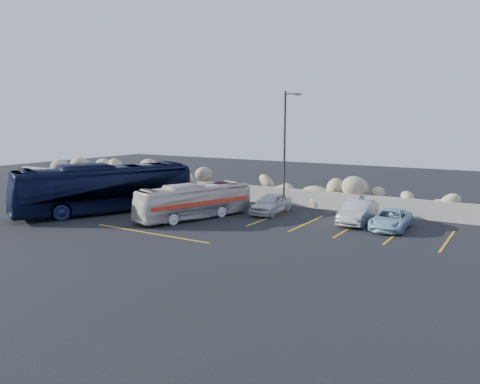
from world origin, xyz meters
The scene contains 10 objects.
ground centered at (0.00, 0.00, 0.00)m, with size 90.00×90.00×0.00m, color black.
seawall centered at (0.00, 12.00, 0.60)m, with size 60.00×0.40×1.20m, color gray.
riprap_pile centered at (0.00, 13.20, 1.30)m, with size 54.00×2.80×2.60m, color #9A8265, non-canonical shape.
parking_lines centered at (4.64, 5.57, 0.01)m, with size 18.16×9.36×0.01m.
lamppost centered at (2.56, 9.50, 4.30)m, with size 1.14×0.18×8.00m.
vintage_bus centered at (-1.32, 4.63, 1.09)m, with size 1.83×7.81×2.17m, color silver.
tour_coach centered at (-7.63, 3.06, 1.63)m, with size 2.74×11.70×3.26m, color black.
car_a centered at (2.03, 8.57, 0.67)m, with size 1.58×3.93×1.34m, color silver.
car_b centered at (7.88, 8.64, 0.69)m, with size 1.46×4.18×1.38m, color #A3A4A8.
car_d centered at (9.93, 8.14, 0.55)m, with size 1.83×3.97×1.10m, color #99BCD9.
Camera 1 is at (16.32, -18.37, 6.11)m, focal length 35.00 mm.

